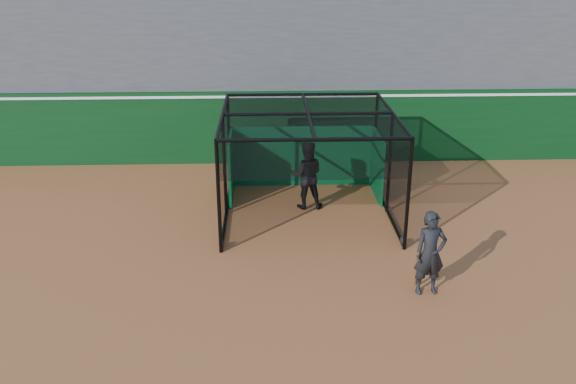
{
  "coord_description": "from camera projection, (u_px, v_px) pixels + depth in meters",
  "views": [
    {
      "loc": [
        -0.29,
        -11.85,
        6.93
      ],
      "look_at": [
        0.22,
        2.0,
        1.4
      ],
      "focal_mm": 38.0,
      "sensor_mm": 36.0,
      "label": 1
    }
  ],
  "objects": [
    {
      "name": "ground",
      "position": [
        281.0,
        284.0,
        13.57
      ],
      "size": [
        120.0,
        120.0,
        0.0
      ],
      "primitive_type": "plane",
      "color": "#96552B",
      "rests_on": "ground"
    },
    {
      "name": "batting_cage",
      "position": [
        307.0,
        165.0,
        16.72
      ],
      "size": [
        4.63,
        4.77,
        2.86
      ],
      "color": "black",
      "rests_on": "ground"
    },
    {
      "name": "on_deck_player",
      "position": [
        430.0,
        254.0,
        12.89
      ],
      "size": [
        0.73,
        0.53,
        1.88
      ],
      "color": "black",
      "rests_on": "ground"
    },
    {
      "name": "batter",
      "position": [
        307.0,
        175.0,
        17.26
      ],
      "size": [
        0.96,
        0.76,
        1.96
      ],
      "primitive_type": "imported",
      "rotation": [
        0.0,
        0.0,
        3.12
      ],
      "color": "black",
      "rests_on": "ground"
    },
    {
      "name": "grandstand",
      "position": [
        272.0,
        18.0,
        23.31
      ],
      "size": [
        50.0,
        7.85,
        8.95
      ],
      "color": "#4C4C4F",
      "rests_on": "ground"
    },
    {
      "name": "outfield_wall",
      "position": [
        275.0,
        125.0,
        20.99
      ],
      "size": [
        50.0,
        0.5,
        2.5
      ],
      "color": "#093312",
      "rests_on": "ground"
    }
  ]
}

